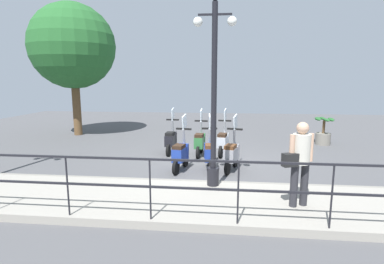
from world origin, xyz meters
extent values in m
plane|color=#4C4C4F|center=(0.00, 0.00, 0.00)|extent=(28.00, 28.00, 0.00)
cube|color=gray|center=(-3.20, 0.00, 0.07)|extent=(2.20, 20.00, 0.15)
cube|color=gray|center=(-2.15, 0.00, 0.07)|extent=(0.10, 20.00, 0.15)
cube|color=black|center=(-4.20, 0.00, 1.20)|extent=(0.04, 16.00, 0.04)
cube|color=black|center=(-4.20, 0.00, 0.73)|extent=(0.04, 16.00, 0.04)
cylinder|color=black|center=(-4.20, -2.18, 0.68)|extent=(0.03, 0.03, 1.05)
cylinder|color=black|center=(-4.20, -0.73, 0.68)|extent=(0.03, 0.03, 1.05)
cylinder|color=black|center=(-4.20, 0.73, 0.68)|extent=(0.03, 0.03, 1.05)
cylinder|color=black|center=(-4.20, 2.18, 0.68)|extent=(0.03, 0.03, 1.05)
cylinder|color=black|center=(-2.40, -0.25, 0.35)|extent=(0.26, 0.26, 0.40)
cylinder|color=black|center=(-2.40, -0.25, 2.10)|extent=(0.12, 0.12, 3.91)
cube|color=black|center=(-2.40, -0.25, 3.81)|extent=(0.04, 0.70, 0.04)
sphere|color=white|center=(-2.40, -0.60, 3.67)|extent=(0.20, 0.20, 0.20)
sphere|color=white|center=(-2.40, 0.10, 3.67)|extent=(0.20, 0.20, 0.20)
cylinder|color=#28282D|center=(-3.31, -1.99, 0.56)|extent=(0.14, 0.14, 0.82)
cylinder|color=#28282D|center=(-3.39, -1.79, 0.56)|extent=(0.14, 0.14, 0.82)
cylinder|color=beige|center=(-3.35, -1.89, 1.25)|extent=(0.42, 0.42, 0.55)
sphere|color=tan|center=(-3.35, -1.89, 1.63)|extent=(0.22, 0.22, 0.22)
cylinder|color=tan|center=(-3.28, -2.08, 1.26)|extent=(0.09, 0.09, 0.52)
cylinder|color=tan|center=(-3.43, -1.71, 1.26)|extent=(0.09, 0.09, 0.52)
cube|color=black|center=(-3.50, -1.67, 1.07)|extent=(0.23, 0.31, 0.24)
cylinder|color=brown|center=(4.07, 6.19, 1.28)|extent=(0.36, 0.36, 2.56)
sphere|color=#235B28|center=(4.07, 6.19, 3.95)|extent=(3.70, 3.70, 3.70)
cylinder|color=slate|center=(3.06, -4.32, 0.23)|extent=(0.56, 0.56, 0.45)
cylinder|color=brown|center=(3.06, -4.32, 0.70)|extent=(0.10, 0.10, 0.50)
ellipsoid|color=#235B28|center=(3.31, -4.32, 1.00)|extent=(0.56, 0.16, 0.10)
ellipsoid|color=#235B28|center=(2.81, -4.32, 1.00)|extent=(0.56, 0.16, 0.10)
ellipsoid|color=#235B28|center=(3.06, -4.07, 1.00)|extent=(0.56, 0.16, 0.10)
ellipsoid|color=#235B28|center=(3.06, -4.57, 1.00)|extent=(0.56, 0.16, 0.10)
ellipsoid|color=#235B28|center=(3.24, -4.14, 1.00)|extent=(0.56, 0.16, 0.10)
ellipsoid|color=#235B28|center=(2.88, -4.50, 1.00)|extent=(0.56, 0.16, 0.10)
cylinder|color=black|center=(-0.36, -0.82, 0.20)|extent=(0.41, 0.19, 0.40)
cylinder|color=black|center=(-1.16, -0.59, 0.20)|extent=(0.41, 0.19, 0.40)
cube|color=gray|center=(-0.84, -0.68, 0.48)|extent=(0.65, 0.44, 0.36)
cube|color=gray|center=(-0.56, -0.77, 0.50)|extent=(0.20, 0.32, 0.44)
cube|color=#4C2D19|center=(-0.91, -0.66, 0.71)|extent=(0.46, 0.36, 0.10)
cylinder|color=gray|center=(-0.51, -0.78, 0.85)|extent=(0.20, 0.12, 0.55)
cube|color=black|center=(-0.51, -0.78, 1.13)|extent=(0.18, 0.44, 0.05)
cube|color=silver|center=(-0.45, -0.80, 1.33)|extent=(0.38, 0.14, 0.42)
cylinder|color=black|center=(-0.33, -0.06, 0.20)|extent=(0.41, 0.11, 0.40)
cylinder|color=black|center=(-1.16, -0.13, 0.20)|extent=(0.41, 0.11, 0.40)
cube|color=navy|center=(-0.83, -0.10, 0.48)|extent=(0.62, 0.33, 0.36)
cube|color=navy|center=(-0.54, -0.08, 0.50)|extent=(0.15, 0.31, 0.44)
cube|color=#4C2D19|center=(-0.90, -0.11, 0.71)|extent=(0.42, 0.29, 0.10)
cylinder|color=gray|center=(-0.48, -0.07, 0.85)|extent=(0.19, 0.09, 0.55)
cube|color=black|center=(-0.48, -0.07, 1.13)|extent=(0.10, 0.44, 0.05)
cube|color=silver|center=(-0.42, -0.07, 1.33)|extent=(0.39, 0.06, 0.42)
cylinder|color=black|center=(-0.49, 0.62, 0.20)|extent=(0.41, 0.15, 0.40)
cylinder|color=black|center=(-1.30, 0.77, 0.20)|extent=(0.41, 0.15, 0.40)
cube|color=navy|center=(-0.98, 0.71, 0.48)|extent=(0.64, 0.38, 0.36)
cube|color=navy|center=(-0.69, 0.65, 0.50)|extent=(0.17, 0.32, 0.44)
cube|color=black|center=(-1.05, 0.72, 0.71)|extent=(0.44, 0.33, 0.10)
cylinder|color=gray|center=(-0.63, 0.64, 0.85)|extent=(0.19, 0.10, 0.55)
cube|color=black|center=(-0.63, 0.64, 1.13)|extent=(0.14, 0.44, 0.05)
cube|color=silver|center=(-0.58, 0.63, 1.33)|extent=(0.39, 0.10, 0.42)
cylinder|color=black|center=(1.38, -0.53, 0.20)|extent=(0.41, 0.15, 0.40)
cylinder|color=black|center=(0.56, -0.39, 0.20)|extent=(0.41, 0.15, 0.40)
cube|color=#B7BCC6|center=(0.89, -0.44, 0.48)|extent=(0.64, 0.38, 0.36)
cube|color=#B7BCC6|center=(1.17, -0.50, 0.50)|extent=(0.17, 0.32, 0.44)
cube|color=black|center=(0.82, -0.43, 0.71)|extent=(0.44, 0.33, 0.10)
cylinder|color=gray|center=(1.23, -0.51, 0.85)|extent=(0.19, 0.10, 0.55)
cube|color=black|center=(1.23, -0.51, 1.13)|extent=(0.14, 0.44, 0.05)
cube|color=silver|center=(1.29, -0.52, 1.33)|extent=(0.39, 0.10, 0.42)
cylinder|color=black|center=(1.23, 0.28, 0.20)|extent=(0.40, 0.11, 0.40)
cylinder|color=black|center=(0.40, 0.33, 0.20)|extent=(0.40, 0.11, 0.40)
cube|color=#2D6B38|center=(0.73, 0.31, 0.48)|extent=(0.62, 0.32, 0.36)
cube|color=#2D6B38|center=(1.02, 0.29, 0.50)|extent=(0.14, 0.31, 0.44)
cube|color=black|center=(0.66, 0.32, 0.71)|extent=(0.42, 0.29, 0.10)
cylinder|color=gray|center=(1.08, 0.29, 0.85)|extent=(0.19, 0.08, 0.55)
cube|color=black|center=(1.08, 0.29, 1.13)|extent=(0.09, 0.44, 0.05)
cube|color=silver|center=(1.14, 0.28, 1.33)|extent=(0.39, 0.06, 0.42)
cylinder|color=black|center=(1.43, 1.29, 0.20)|extent=(0.40, 0.10, 0.40)
cylinder|color=black|center=(0.61, 1.33, 0.20)|extent=(0.40, 0.10, 0.40)
cube|color=black|center=(0.94, 1.31, 0.48)|extent=(0.61, 0.31, 0.36)
cube|color=black|center=(1.22, 1.30, 0.50)|extent=(0.14, 0.31, 0.44)
cube|color=black|center=(0.87, 1.32, 0.71)|extent=(0.41, 0.28, 0.10)
cylinder|color=gray|center=(1.28, 1.30, 0.85)|extent=(0.19, 0.08, 0.55)
cube|color=black|center=(1.28, 1.30, 1.13)|extent=(0.08, 0.44, 0.05)
cube|color=silver|center=(1.34, 1.29, 1.33)|extent=(0.39, 0.05, 0.42)
camera|label=1|loc=(-8.85, -0.48, 2.48)|focal=28.00mm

